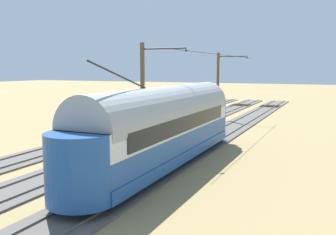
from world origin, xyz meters
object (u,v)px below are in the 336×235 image
(catenary_pole_foreground, at_px, (219,85))
(catenary_pole_mid_near, at_px, (144,95))
(track_end_bumper, at_px, (207,115))
(vintage_streetcar, at_px, (165,125))

(catenary_pole_foreground, bearing_deg, catenary_pole_mid_near, 90.00)
(catenary_pole_foreground, distance_m, track_end_bumper, 3.41)
(catenary_pole_mid_near, bearing_deg, vintage_streetcar, 133.08)
(catenary_pole_foreground, distance_m, catenary_pole_mid_near, 16.29)
(vintage_streetcar, distance_m, catenary_pole_mid_near, 4.36)
(catenary_pole_foreground, relative_size, track_end_bumper, 3.79)
(vintage_streetcar, bearing_deg, catenary_pole_mid_near, -46.92)
(vintage_streetcar, xyz_separation_m, catenary_pole_mid_near, (2.83, -3.03, 1.33))
(vintage_streetcar, xyz_separation_m, track_end_bumper, (4.06, -19.36, -1.86))
(vintage_streetcar, height_order, catenary_pole_foreground, catenary_pole_foreground)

